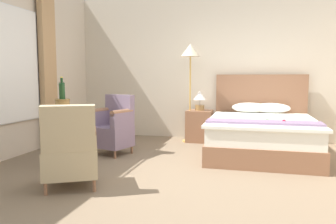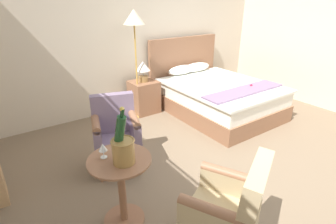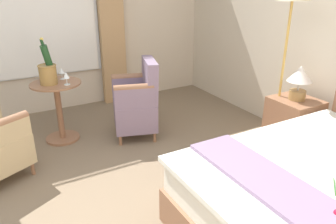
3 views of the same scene
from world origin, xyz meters
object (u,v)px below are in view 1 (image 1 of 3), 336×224
object	(u,v)px
bedside_lamp	(200,98)
floor_lamp_brass	(190,59)
bed	(261,133)
wine_glass_near_edge	(62,107)
nightstand	(199,126)
wine_glass_near_bucket	(78,107)
side_table_round	(65,137)
armchair_facing_bed	(70,151)
armchair_by_window	(114,127)
champagne_bucket	(62,104)

from	to	relation	value
bedside_lamp	floor_lamp_brass	world-z (taller)	floor_lamp_brass
bed	bedside_lamp	world-z (taller)	bed
floor_lamp_brass	wine_glass_near_edge	world-z (taller)	floor_lamp_brass
nightstand	wine_glass_near_bucket	size ratio (longest dim) A/B	4.14
side_table_round	armchair_facing_bed	distance (m)	0.96
armchair_by_window	armchair_facing_bed	bearing A→B (deg)	-82.63
floor_lamp_brass	armchair_facing_bed	world-z (taller)	floor_lamp_brass
nightstand	armchair_by_window	distance (m)	1.79
bedside_lamp	armchair_by_window	distance (m)	1.83
bed	wine_glass_near_edge	world-z (taller)	bed
side_table_round	wine_glass_near_edge	world-z (taller)	wine_glass_near_edge
side_table_round	armchair_by_window	distance (m)	0.91
armchair_facing_bed	bedside_lamp	bearing A→B (deg)	72.25
bedside_lamp	wine_glass_near_edge	xyz separation A→B (m)	(-1.60, -2.10, -0.02)
nightstand	side_table_round	size ratio (longest dim) A/B	0.84
champagne_bucket	armchair_by_window	bearing A→B (deg)	70.63
wine_glass_near_bucket	wine_glass_near_edge	bearing A→B (deg)	179.51
bedside_lamp	armchair_by_window	world-z (taller)	bedside_lamp
floor_lamp_brass	wine_glass_near_bucket	bearing A→B (deg)	-120.43
side_table_round	wine_glass_near_bucket	bearing A→B (deg)	35.00
bed	floor_lamp_brass	bearing A→B (deg)	152.82
floor_lamp_brass	wine_glass_near_bucket	xyz separation A→B (m)	(-1.19, -2.02, -0.75)
champagne_bucket	armchair_by_window	size ratio (longest dim) A/B	0.55
nightstand	armchair_facing_bed	world-z (taller)	armchair_facing_bed
bedside_lamp	side_table_round	bearing A→B (deg)	-124.32
floor_lamp_brass	wine_glass_near_bucket	world-z (taller)	floor_lamp_brass
floor_lamp_brass	champagne_bucket	world-z (taller)	floor_lamp_brass
side_table_round	armchair_by_window	bearing A→B (deg)	68.49
nightstand	bedside_lamp	bearing A→B (deg)	-180.00
wine_glass_near_bucket	armchair_by_window	xyz separation A→B (m)	(0.19, 0.75, -0.38)
wine_glass_near_bucket	floor_lamp_brass	bearing A→B (deg)	59.57
wine_glass_near_bucket	nightstand	bearing A→B (deg)	57.06
floor_lamp_brass	armchair_facing_bed	bearing A→B (deg)	-105.08
wine_glass_near_edge	side_table_round	bearing A→B (deg)	-45.12
side_table_round	bed	bearing A→B (deg)	29.29
wine_glass_near_bucket	bed	bearing A→B (deg)	28.95
bed	armchair_facing_bed	size ratio (longest dim) A/B	2.29
floor_lamp_brass	champagne_bucket	bearing A→B (deg)	-121.03
floor_lamp_brass	side_table_round	xyz separation A→B (m)	(-1.33, -2.12, -1.16)
wine_glass_near_bucket	armchair_by_window	size ratio (longest dim) A/B	0.15
bed	floor_lamp_brass	size ratio (longest dim) A/B	1.17
champagne_bucket	wine_glass_near_edge	distance (m)	0.21
armchair_by_window	side_table_round	bearing A→B (deg)	-111.51
floor_lamp_brass	bedside_lamp	bearing A→B (deg)	23.81
bedside_lamp	wine_glass_near_edge	distance (m)	2.64
bedside_lamp	champagne_bucket	size ratio (longest dim) A/B	0.71
champagne_bucket	armchair_facing_bed	world-z (taller)	champagne_bucket
bed	wine_glass_near_bucket	distance (m)	2.86
armchair_by_window	wine_glass_near_edge	bearing A→B (deg)	-120.12
champagne_bucket	wine_glass_near_edge	bearing A→B (deg)	124.19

